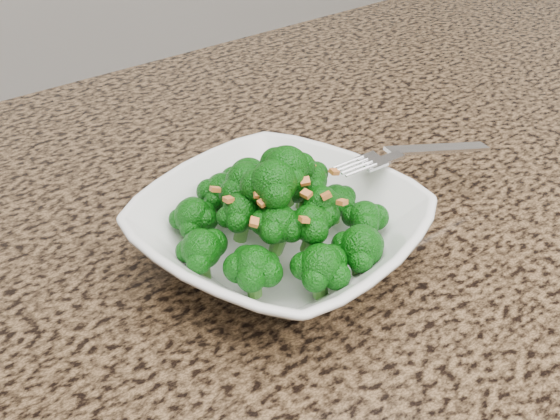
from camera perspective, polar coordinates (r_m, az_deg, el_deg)
granite_counter at (r=0.55m, az=4.87°, el=-9.06°), size 1.64×1.04×0.03m
bowl at (r=0.57m, az=0.00°, el=-1.90°), size 0.27×0.27×0.05m
broccoli_pile at (r=0.54m, az=-0.00°, el=3.09°), size 0.19×0.19×0.06m
garlic_topping at (r=0.52m, az=-0.00°, el=6.27°), size 0.12×0.12×0.01m
fork at (r=0.62m, az=9.23°, el=4.30°), size 0.19×0.06×0.01m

